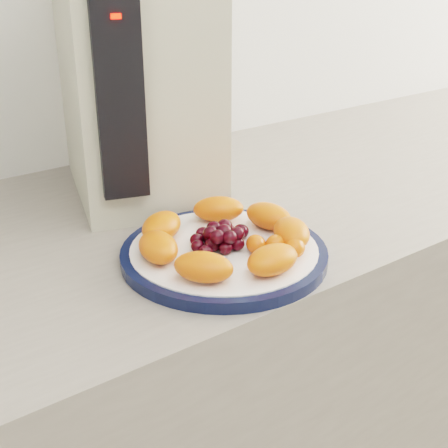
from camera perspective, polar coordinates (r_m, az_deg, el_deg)
plate_rim at (r=0.80m, az=-0.00°, el=-2.76°), size 0.27×0.27×0.01m
plate_face at (r=0.80m, az=-0.00°, el=-2.70°), size 0.24×0.24×0.02m
appliance_body at (r=0.99m, az=-7.99°, el=13.05°), size 0.29×0.34×0.36m
appliance_panel at (r=0.84m, az=-9.48°, el=11.22°), size 0.07×0.04×0.27m
appliance_led at (r=0.81m, az=-9.86°, el=18.22°), size 0.01×0.01×0.01m
fruit_plate at (r=0.79m, az=0.39°, el=-1.11°), size 0.23×0.22×0.03m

